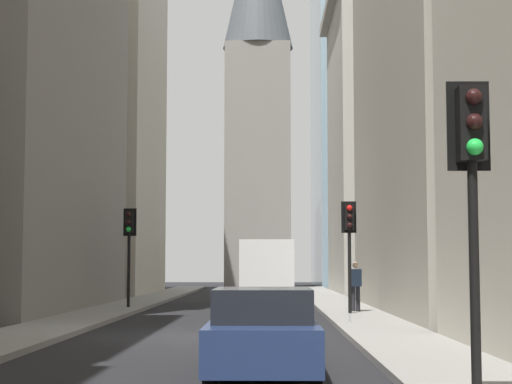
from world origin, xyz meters
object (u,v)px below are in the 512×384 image
Objects in this scene: delivery_truck at (267,273)px; sedan_navy at (263,334)px; pedestrian at (355,284)px; traffic_light_foreground at (472,164)px; traffic_light_far_junction at (129,234)px; traffic_light_midblock at (349,231)px; discarded_bottle at (350,319)px.

delivery_truck is 23.75m from sedan_navy.
traffic_light_foreground is at bearing 178.15° from pedestrian.
pedestrian is (16.70, -3.21, 0.44)m from sedan_navy.
sedan_navy is at bearing 31.71° from traffic_light_foreground.
sedan_navy is at bearing 180.00° from delivery_truck.
pedestrian is at bearing -108.27° from traffic_light_far_junction.
traffic_light_midblock is 5.41m from discarded_bottle.
traffic_light_far_junction is at bearing 15.62° from sedan_navy.
discarded_bottle is (-6.02, 0.77, -0.86)m from pedestrian.
traffic_light_foreground reaches higher than traffic_light_midblock.
sedan_navy is at bearing 169.12° from pedestrian.
pedestrian is at bearing -10.88° from sedan_navy.
traffic_light_far_junction reaches higher than traffic_light_foreground.
sedan_navy is 20.45m from traffic_light_far_junction.
delivery_truck is 3.65× the size of pedestrian.
traffic_light_foreground is 1.01× the size of traffic_light_midblock.
sedan_navy is 15.93× the size of discarded_bottle.
traffic_light_midblock is at bearing -5.45° from discarded_bottle.
traffic_light_foreground is at bearing 178.98° from traffic_light_midblock.
delivery_truck is at bearing 18.90° from traffic_light_midblock.
traffic_light_midblock reaches higher than pedestrian.
sedan_navy is (-23.73, 0.00, -0.80)m from delivery_truck.
delivery_truck is 7.74m from pedestrian.
delivery_truck is at bearing 10.58° from discarded_bottle.
traffic_light_foreground is at bearing -174.79° from delivery_truck.
traffic_light_far_junction reaches higher than pedestrian.
sedan_navy is 1.11× the size of traffic_light_midblock.
traffic_light_far_junction is (19.56, 5.47, 2.35)m from sedan_navy.
discarded_bottle is (-13.06, -2.44, -1.21)m from delivery_truck.
traffic_light_far_junction is (23.67, 8.01, 0.01)m from traffic_light_foreground.
traffic_light_far_junction is 9.34m from pedestrian.
traffic_light_foreground reaches higher than discarded_bottle.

